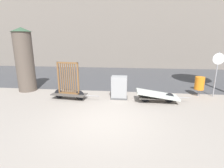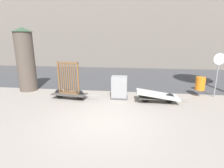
# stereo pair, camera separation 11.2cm
# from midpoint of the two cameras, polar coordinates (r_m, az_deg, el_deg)

# --- Properties ---
(ground_plane) EXTENTS (60.00, 60.00, 0.00)m
(ground_plane) POSITION_cam_midpoint_polar(r_m,az_deg,el_deg) (6.61, -2.74, -12.15)
(ground_plane) COLOR gray
(road_strip) EXTENTS (56.00, 8.60, 0.01)m
(road_strip) POSITION_cam_midpoint_polar(r_m,az_deg,el_deg) (14.34, 2.35, 2.57)
(road_strip) COLOR #424244
(road_strip) RESTS_ON ground_plane
(building_facade) EXTENTS (48.00, 4.00, 11.68)m
(building_facade) POSITION_cam_midpoint_polar(r_m,az_deg,el_deg) (20.52, 3.87, 22.52)
(building_facade) COLOR slate
(building_facade) RESTS_ON ground_plane
(bike_cart_with_bedframe) EXTENTS (2.48, 0.84, 1.88)m
(bike_cart_with_bedframe) POSITION_cam_midpoint_polar(r_m,az_deg,el_deg) (9.02, -14.25, -1.06)
(bike_cart_with_bedframe) COLOR #4C4742
(bike_cart_with_bedframe) RESTS_ON ground_plane
(bike_cart_with_mattress) EXTENTS (2.59, 0.96, 0.59)m
(bike_cart_with_mattress) POSITION_cam_midpoint_polar(r_m,az_deg,el_deg) (8.63, 14.24, -3.60)
(bike_cart_with_mattress) COLOR #4C4742
(bike_cart_with_mattress) RESTS_ON ground_plane
(utility_cabinet) EXTENTS (0.84, 0.58, 1.15)m
(utility_cabinet) POSITION_cam_midpoint_polar(r_m,az_deg,el_deg) (8.87, 2.01, -1.39)
(utility_cabinet) COLOR #4C4C4C
(utility_cabinet) RESTS_ON ground_plane
(trash_bin) EXTENTS (0.48, 0.48, 1.04)m
(trash_bin) POSITION_cam_midpoint_polar(r_m,az_deg,el_deg) (10.25, 26.40, 0.19)
(trash_bin) COLOR gray
(trash_bin) RESTS_ON ground_plane
(sign_post) EXTENTS (0.57, 0.06, 2.33)m
(sign_post) POSITION_cam_midpoint_polar(r_m,az_deg,el_deg) (10.38, 30.84, 4.52)
(sign_post) COLOR gray
(sign_post) RESTS_ON ground_plane
(advertising_column) EXTENTS (1.11, 1.11, 3.59)m
(advertising_column) POSITION_cam_midpoint_polar(r_m,az_deg,el_deg) (11.22, -26.93, 7.11)
(advertising_column) COLOR brown
(advertising_column) RESTS_ON ground_plane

